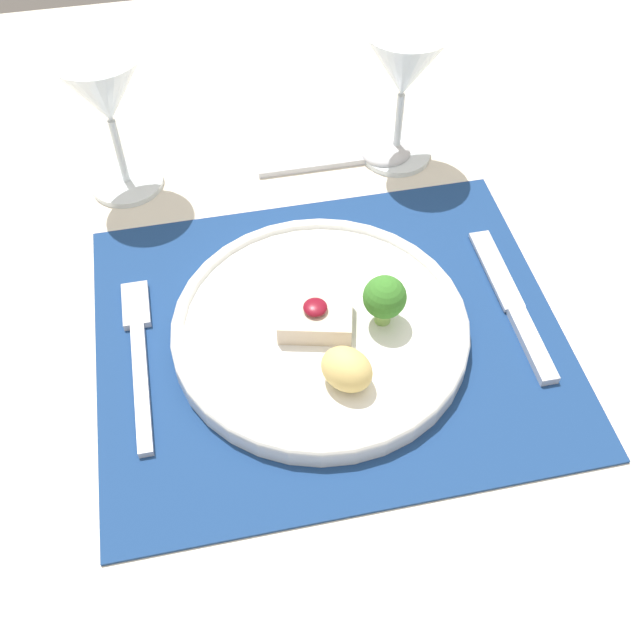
# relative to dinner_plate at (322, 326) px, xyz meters

# --- Properties ---
(ground_plane) EXTENTS (8.00, 8.00, 0.00)m
(ground_plane) POSITION_rel_dinner_plate_xyz_m (0.01, 0.00, -0.79)
(ground_plane) COLOR #4C4742
(dining_table) EXTENTS (1.47, 1.26, 0.78)m
(dining_table) POSITION_rel_dinner_plate_xyz_m (0.01, 0.00, -0.09)
(dining_table) COLOR beige
(dining_table) RESTS_ON ground_plane
(placemat) EXTENTS (0.41, 0.34, 0.00)m
(placemat) POSITION_rel_dinner_plate_xyz_m (0.01, 0.00, -0.01)
(placemat) COLOR navy
(placemat) RESTS_ON dining_table
(dinner_plate) EXTENTS (0.26, 0.26, 0.07)m
(dinner_plate) POSITION_rel_dinner_plate_xyz_m (0.00, 0.00, 0.00)
(dinner_plate) COLOR white
(dinner_plate) RESTS_ON placemat
(fork) EXTENTS (0.02, 0.18, 0.01)m
(fork) POSITION_rel_dinner_plate_xyz_m (-0.16, 0.01, -0.01)
(fork) COLOR silver
(fork) RESTS_ON placemat
(knife) EXTENTS (0.02, 0.18, 0.01)m
(knife) POSITION_rel_dinner_plate_xyz_m (0.18, -0.01, -0.01)
(knife) COLOR silver
(knife) RESTS_ON placemat
(spoon) EXTENTS (0.17, 0.04, 0.02)m
(spoon) POSITION_rel_dinner_plate_xyz_m (0.10, 0.23, -0.01)
(spoon) COLOR silver
(spoon) RESTS_ON dining_table
(wine_glass_near) EXTENTS (0.09, 0.09, 0.15)m
(wine_glass_near) POSITION_rel_dinner_plate_xyz_m (0.13, 0.23, 0.09)
(wine_glass_near) COLOR white
(wine_glass_near) RESTS_ON dining_table
(wine_glass_far) EXTENTS (0.09, 0.09, 0.15)m
(wine_glass_far) POSITION_rel_dinner_plate_xyz_m (-0.16, 0.24, 0.09)
(wine_glass_far) COLOR white
(wine_glass_far) RESTS_ON dining_table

